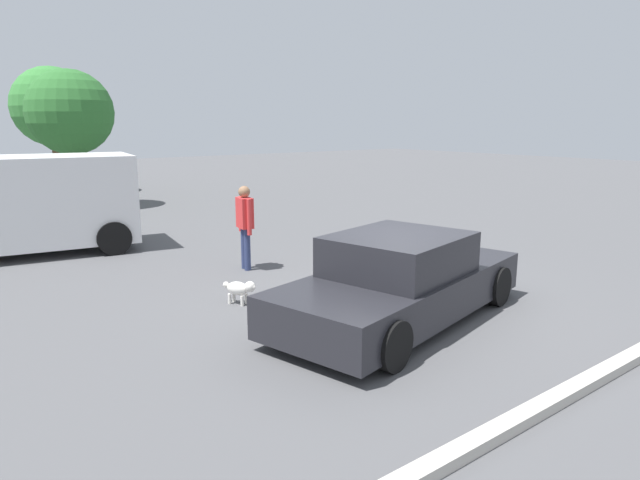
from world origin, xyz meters
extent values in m
plane|color=#515154|center=(0.00, 0.00, 0.00)|extent=(80.00, 80.00, 0.00)
cube|color=#232328|center=(-0.19, -0.23, 0.46)|extent=(4.90, 2.80, 0.59)
cube|color=#232328|center=(-0.29, -0.25, 1.04)|extent=(2.26, 2.06, 0.58)
cube|color=slate|center=(0.60, -0.05, 1.04)|extent=(0.40, 1.51, 0.49)
cube|color=slate|center=(-1.19, -0.46, 1.04)|extent=(0.40, 1.51, 0.49)
cylinder|color=black|center=(1.18, 0.96, 0.32)|extent=(0.67, 0.36, 0.64)
cylinder|color=black|center=(1.56, -0.70, 0.32)|extent=(0.67, 0.36, 0.64)
cylinder|color=black|center=(-1.95, 0.25, 0.32)|extent=(0.67, 0.36, 0.64)
cylinder|color=black|center=(-1.57, -1.42, 0.32)|extent=(0.67, 0.36, 0.64)
ellipsoid|color=white|center=(-1.78, 1.93, 0.26)|extent=(0.37, 0.45, 0.22)
sphere|color=white|center=(-1.67, 1.72, 0.33)|extent=(0.18, 0.18, 0.18)
sphere|color=white|center=(-1.64, 1.66, 0.32)|extent=(0.08, 0.08, 0.08)
cylinder|color=white|center=(-1.67, 1.85, 0.09)|extent=(0.06, 0.06, 0.17)
cylinder|color=white|center=(-1.78, 1.80, 0.09)|extent=(0.06, 0.06, 0.17)
cylinder|color=white|center=(-1.78, 2.07, 0.09)|extent=(0.06, 0.06, 0.17)
cylinder|color=white|center=(-1.89, 2.02, 0.09)|extent=(0.06, 0.06, 0.17)
sphere|color=white|center=(-1.88, 2.14, 0.30)|extent=(0.10, 0.10, 0.10)
cube|color=white|center=(-4.02, 8.02, 1.21)|extent=(5.39, 2.87, 1.98)
cube|color=slate|center=(-1.53, 7.60, 1.65)|extent=(0.34, 1.73, 0.79)
cylinder|color=black|center=(-1.92, 8.66, 0.38)|extent=(0.79, 0.37, 0.76)
cylinder|color=black|center=(-2.24, 6.73, 0.38)|extent=(0.79, 0.37, 0.76)
cylinder|color=navy|center=(-0.56, 3.70, 0.43)|extent=(0.13, 0.13, 0.86)
cylinder|color=navy|center=(-0.53, 3.87, 0.43)|extent=(0.13, 0.13, 0.86)
cube|color=red|center=(-0.54, 3.78, 1.16)|extent=(0.30, 0.43, 0.61)
cylinder|color=red|center=(-0.58, 3.55, 1.11)|extent=(0.09, 0.09, 0.72)
cylinder|color=red|center=(-0.50, 4.02, 1.11)|extent=(0.09, 0.09, 0.72)
sphere|color=#936B4C|center=(-0.54, 3.78, 1.59)|extent=(0.23, 0.23, 0.23)
cube|color=#B7B2A8|center=(0.00, -3.09, 0.06)|extent=(7.02, 0.20, 0.12)
cylinder|color=brown|center=(-0.95, 14.66, 1.10)|extent=(0.30, 0.30, 2.20)
sphere|color=#2D6B2D|center=(-0.95, 14.66, 3.27)|extent=(2.86, 2.86, 2.86)
cylinder|color=brown|center=(-0.46, 19.32, 1.18)|extent=(0.33, 0.33, 2.36)
sphere|color=#387F38|center=(-0.46, 19.32, 3.56)|extent=(3.20, 3.20, 3.20)
camera|label=1|loc=(-6.09, -5.87, 2.94)|focal=31.38mm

